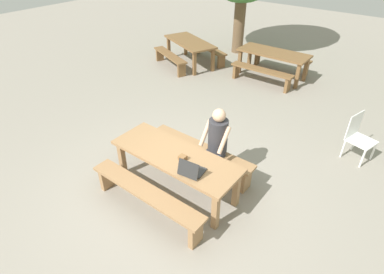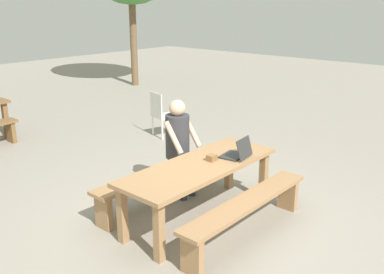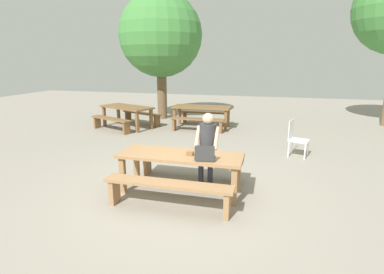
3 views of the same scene
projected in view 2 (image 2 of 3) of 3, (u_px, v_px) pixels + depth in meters
ground_plane at (200, 218)px, 5.28m from camera, size 30.00×30.00×0.00m
picnic_table_front at (200, 172)px, 5.10m from camera, size 2.14×0.76×0.71m
bench_near at (247, 209)px, 4.75m from camera, size 2.05×0.30×0.46m
bench_far at (160, 177)px, 5.60m from camera, size 2.05×0.30×0.46m
laptop at (237, 153)px, 5.27m from camera, size 0.36×0.36×0.26m
small_pouch at (212, 158)px, 5.17m from camera, size 0.11×0.10×0.07m
person_seated at (179, 140)px, 5.70m from camera, size 0.43×0.42×1.32m
plastic_chair at (162, 114)px, 8.34m from camera, size 0.54×0.54×0.88m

